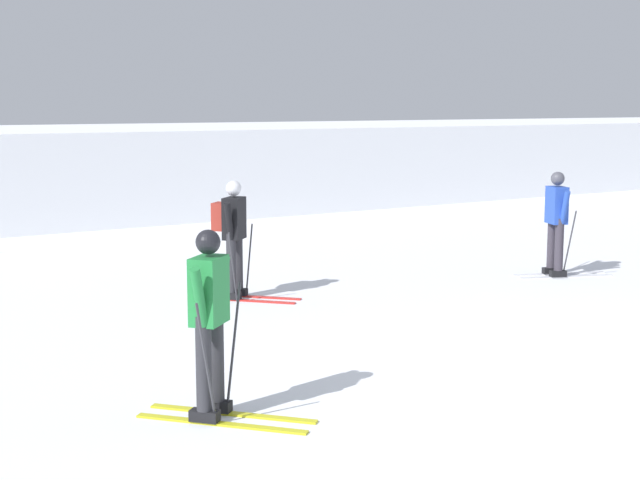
% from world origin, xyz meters
% --- Properties ---
extents(ground_plane, '(120.00, 120.00, 0.00)m').
position_xyz_m(ground_plane, '(0.00, 0.00, 0.00)').
color(ground_plane, white).
extents(far_snow_ridge, '(80.00, 8.38, 2.16)m').
position_xyz_m(far_snow_ridge, '(0.00, 18.10, 1.08)').
color(far_snow_ridge, white).
rests_on(far_snow_ridge, ground).
extents(skier_green, '(1.32, 1.45, 1.71)m').
position_xyz_m(skier_green, '(-3.40, 1.37, 0.92)').
color(skier_green, gold).
rests_on(skier_green, ground).
extents(skier_black, '(1.35, 1.43, 1.71)m').
position_xyz_m(skier_black, '(-0.84, 5.89, 0.96)').
color(skier_black, red).
rests_on(skier_black, ground).
extents(skier_blue, '(1.62, 0.96, 1.71)m').
position_xyz_m(skier_blue, '(4.38, 4.61, 0.92)').
color(skier_blue, silver).
rests_on(skier_blue, ground).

